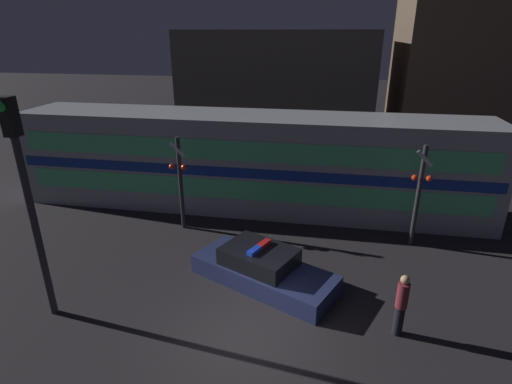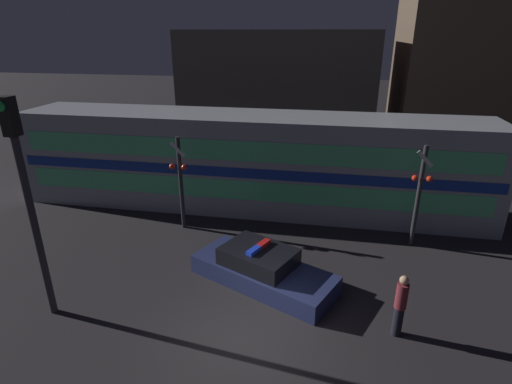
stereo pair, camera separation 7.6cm
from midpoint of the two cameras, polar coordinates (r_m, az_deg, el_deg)
The scene contains 9 objects.
ground_plane at distance 10.63m, azimuth -1.86°, elevation -20.51°, with size 120.00×120.00×0.00m, color #262326.
train at distance 17.01m, azimuth -0.96°, elevation 4.31°, with size 19.48×2.95×4.03m.
police_car at distance 12.37m, azimuth 0.76°, elevation -10.97°, with size 4.73×3.41×1.24m.
pedestrian at distance 10.86m, azimuth 19.82°, elevation -14.91°, with size 0.29×0.29×1.73m.
crossing_signal_near at distance 14.80m, azimuth 22.09°, elevation -0.12°, with size 0.68×0.33×3.71m.
crossing_signal_far at distance 15.26m, azimuth -10.92°, elevation 1.64°, with size 0.68×0.33×3.63m.
traffic_light_corner at distance 11.16m, azimuth -30.04°, elevation -0.30°, with size 0.30×0.46×5.85m.
building_left at distance 24.89m, azimuth 3.06°, elevation 13.77°, with size 10.95×6.00×7.26m.
building_center at distance 26.53m, azimuth 31.43°, elevation 13.88°, with size 10.94×6.56×9.70m.
Camera 1 is at (1.67, -7.66, 7.18)m, focal length 28.00 mm.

